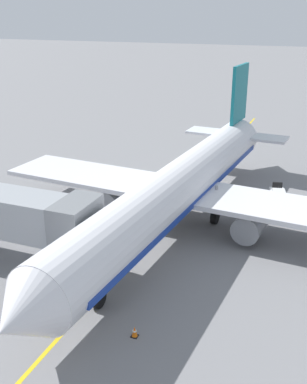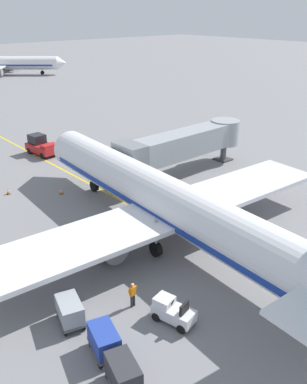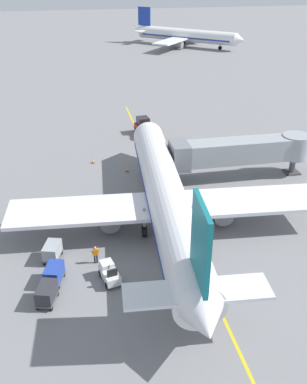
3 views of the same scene
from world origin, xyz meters
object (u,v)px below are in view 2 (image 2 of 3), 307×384
object	(u,v)px
parked_airliner	(166,201)
safety_cone_nose_left	(61,191)
baggage_cart_front	(70,310)
safety_cone_nose_right	(8,191)
baggage_cart_third_in_train	(123,372)
pushback_tractor	(41,146)
ground_crew_wing_walker	(133,294)
distant_taxiing_airliner	(2,63)
baggage_tug_lead	(173,311)
jet_bridge	(184,144)
baggage_cart_second_in_train	(104,340)

from	to	relation	value
parked_airliner	safety_cone_nose_left	xyz separation A→B (m)	(-2.07, 13.01, -2.90)
baggage_cart_front	safety_cone_nose_right	size ratio (longest dim) A/B	5.04
baggage_cart_third_in_train	safety_cone_nose_left	distance (m)	24.09
pushback_tractor	ground_crew_wing_walker	bearing A→B (deg)	-107.61
pushback_tractor	ground_crew_wing_walker	world-z (taller)	pushback_tractor
baggage_cart_front	safety_cone_nose_right	xyz separation A→B (m)	(4.94, 20.07, -0.66)
safety_cone_nose_left	safety_cone_nose_right	distance (m)	5.21
ground_crew_wing_walker	distant_taxiing_airliner	bearing A→B (deg)	71.23
pushback_tractor	ground_crew_wing_walker	xyz separation A→B (m)	(-9.60, -30.25, -0.15)
baggage_cart_third_in_train	distant_taxiing_airliner	xyz separation A→B (m)	(37.96, 104.08, 2.08)
baggage_tug_lead	jet_bridge	bearing A→B (deg)	43.35
baggage_tug_lead	ground_crew_wing_walker	bearing A→B (deg)	109.83
jet_bridge	baggage_tug_lead	distance (m)	23.96
parked_airliner	baggage_cart_front	world-z (taller)	parked_airliner
parked_airliner	ground_crew_wing_walker	world-z (taller)	parked_airliner
baggage_cart_front	parked_airliner	bearing A→B (deg)	18.51
baggage_cart_front	safety_cone_nose_right	distance (m)	20.68
pushback_tractor	safety_cone_nose_right	xyz separation A→B (m)	(-8.33, -8.97, -0.81)
safety_cone_nose_left	safety_cone_nose_right	size ratio (longest dim) A/B	1.00
baggage_tug_lead	distant_taxiing_airliner	xyz separation A→B (m)	(32.97, 102.30, 2.31)
pushback_tractor	baggage_cart_second_in_train	xyz separation A→B (m)	(-13.12, -32.24, -0.15)
safety_cone_nose_right	distant_taxiing_airliner	bearing A→B (deg)	67.42
distant_taxiing_airliner	baggage_cart_second_in_train	bearing A→B (deg)	-110.19
parked_airliner	baggage_cart_front	size ratio (longest dim) A/B	12.55
safety_cone_nose_left	pushback_tractor	bearing A→B (deg)	70.47
jet_bridge	safety_cone_nose_right	distance (m)	18.82
jet_bridge	distant_taxiing_airliner	bearing A→B (deg)	79.67
safety_cone_nose_left	baggage_cart_front	bearing A→B (deg)	-118.07
jet_bridge	baggage_cart_second_in_train	bearing A→B (deg)	-144.06
pushback_tractor	safety_cone_nose_right	size ratio (longest dim) A/B	7.84
baggage_cart_second_in_train	ground_crew_wing_walker	world-z (taller)	ground_crew_wing_walker
safety_cone_nose_right	parked_airliner	bearing A→B (deg)	-69.85
pushback_tractor	distant_taxiing_airliner	xyz separation A→B (m)	(24.30, 69.49, 1.93)
distant_taxiing_airliner	parked_airliner	bearing A→B (deg)	-105.67
jet_bridge	baggage_cart_third_in_train	size ratio (longest dim) A/B	5.70
baggage_cart_second_in_train	distant_taxiing_airliner	distance (m)	108.41
pushback_tractor	distant_taxiing_airliner	world-z (taller)	distant_taxiing_airliner
baggage_cart_front	ground_crew_wing_walker	world-z (taller)	ground_crew_wing_walker
jet_bridge	baggage_cart_third_in_train	xyz separation A→B (m)	(-22.30, -18.12, -2.51)
baggage_cart_front	distant_taxiing_airliner	xyz separation A→B (m)	(37.58, 98.53, 2.08)
baggage_tug_lead	safety_cone_nose_left	world-z (taller)	baggage_tug_lead
baggage_tug_lead	baggage_cart_third_in_train	world-z (taller)	baggage_tug_lead
parked_airliner	baggage_cart_third_in_train	distance (m)	14.79
ground_crew_wing_walker	safety_cone_nose_left	size ratio (longest dim) A/B	2.86
parked_airliner	pushback_tractor	size ratio (longest dim) A/B	8.08
baggage_tug_lead	pushback_tractor	bearing A→B (deg)	75.19
parked_airliner	pushback_tractor	world-z (taller)	parked_airliner
baggage_cart_third_in_train	baggage_cart_front	bearing A→B (deg)	86.01
baggage_cart_front	baggage_cart_second_in_train	world-z (taller)	same
parked_airliner	safety_cone_nose_left	size ratio (longest dim) A/B	63.30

